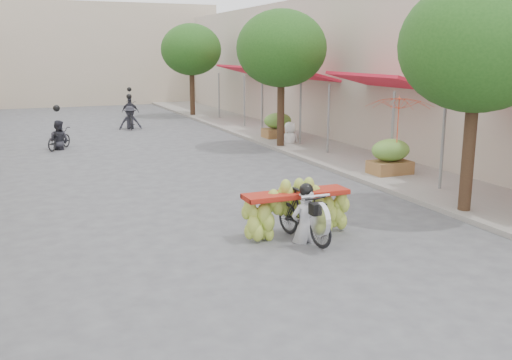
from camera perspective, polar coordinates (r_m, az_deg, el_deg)
The scene contains 15 objects.
ground at distance 7.91m, azimuth 10.11°, elevation -15.17°, with size 120.00×120.00×0.00m, color #535458.
sidewalk_right at distance 23.78m, azimuth 4.94°, elevation 3.92°, with size 4.00×60.00×0.12m, color gray.
shophouse_row_right at distance 25.41m, azimuth 16.36°, elevation 10.68°, with size 9.77×40.00×6.00m.
far_building at distance 44.01m, azimuth -17.93°, elevation 11.88°, with size 20.00×6.00×7.00m, color #BEAD96.
street_tree_near at distance 13.52m, azimuth 21.26°, elevation 12.33°, with size 3.40×3.40×5.25m.
street_tree_mid at distance 21.90m, azimuth 2.55°, elevation 12.98°, with size 3.40×3.40×5.25m.
street_tree_far at distance 33.16m, azimuth -6.50°, elevation 12.81°, with size 3.40×3.40×5.25m.
produce_crate_mid at distance 17.37m, azimuth 13.30°, elevation 2.55°, with size 1.20×0.88×1.16m.
produce_crate_far at distance 24.23m, azimuth 2.18°, elevation 5.68°, with size 1.20×0.88×1.16m.
banana_motorbike at distance 11.35m, azimuth 4.52°, elevation -2.65°, with size 2.20×1.89×1.98m.
market_umbrella at distance 16.92m, azimuth 14.24°, elevation 8.25°, with size 2.20×2.20×1.74m.
pedestrian at distance 22.80m, azimuth 3.41°, elevation 5.83°, with size 0.85×0.54×1.67m.
bg_motorbike_a at distance 23.15m, azimuth -19.19°, elevation 4.80°, with size 1.26×1.52×1.95m.
bg_motorbike_b at distance 28.33m, azimuth -12.51°, elevation 6.67°, with size 1.10×1.73×1.95m.
bg_motorbike_c at distance 33.76m, azimuth -12.50°, elevation 7.55°, with size 1.10×1.62×1.95m.
Camera 1 is at (-3.88, -5.84, 3.67)m, focal length 40.00 mm.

